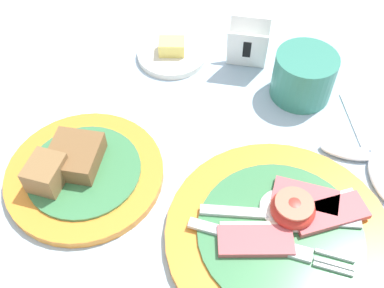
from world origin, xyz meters
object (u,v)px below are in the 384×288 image
(bread_plate, at_px, (80,171))
(teaspoon_by_saucer, at_px, (374,163))
(number_card, at_px, (248,46))
(butter_dish, at_px, (172,53))
(breakfast_plate, at_px, (282,231))
(sugar_cup, at_px, (304,75))
(teaspoon_near_cup, at_px, (368,156))

(bread_plate, relative_size, teaspoon_by_saucer, 1.05)
(number_card, bearing_deg, butter_dish, -178.79)
(breakfast_plate, bearing_deg, sugar_cup, 88.82)
(breakfast_plate, xyz_separation_m, bread_plate, (-0.26, 0.03, 0.00))
(breakfast_plate, distance_m, teaspoon_by_saucer, 0.17)
(sugar_cup, height_order, teaspoon_by_saucer, sugar_cup)
(butter_dish, xyz_separation_m, teaspoon_near_cup, (0.30, -0.14, -0.00))
(bread_plate, distance_m, sugar_cup, 0.34)
(teaspoon_near_cup, bearing_deg, breakfast_plate, 57.27)
(sugar_cup, distance_m, teaspoon_near_cup, 0.14)
(bread_plate, bearing_deg, teaspoon_near_cup, 16.82)
(sugar_cup, relative_size, teaspoon_near_cup, 0.46)
(butter_dish, bearing_deg, teaspoon_near_cup, -25.62)
(bread_plate, distance_m, number_card, 0.31)
(sugar_cup, distance_m, teaspoon_by_saucer, 0.16)
(sugar_cup, distance_m, butter_dish, 0.21)
(bread_plate, xyz_separation_m, butter_dish, (0.06, 0.25, -0.00))
(number_card, distance_m, teaspoon_near_cup, 0.24)
(breakfast_plate, distance_m, number_card, 0.30)
(butter_dish, height_order, teaspoon_by_saucer, butter_dish)
(sugar_cup, bearing_deg, number_card, 151.85)
(breakfast_plate, distance_m, butter_dish, 0.34)
(breakfast_plate, bearing_deg, teaspoon_by_saucer, 49.50)
(bread_plate, xyz_separation_m, sugar_cup, (0.26, 0.21, 0.02))
(teaspoon_near_cup, bearing_deg, teaspoon_by_saucer, 131.08)
(butter_dish, distance_m, teaspoon_by_saucer, 0.34)
(butter_dish, relative_size, teaspoon_by_saucer, 0.58)
(sugar_cup, xyz_separation_m, number_card, (-0.09, 0.05, 0.00))
(bread_plate, distance_m, teaspoon_near_cup, 0.37)
(breakfast_plate, height_order, number_card, number_card)
(butter_dish, relative_size, number_card, 1.50)
(bread_plate, relative_size, butter_dish, 1.81)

